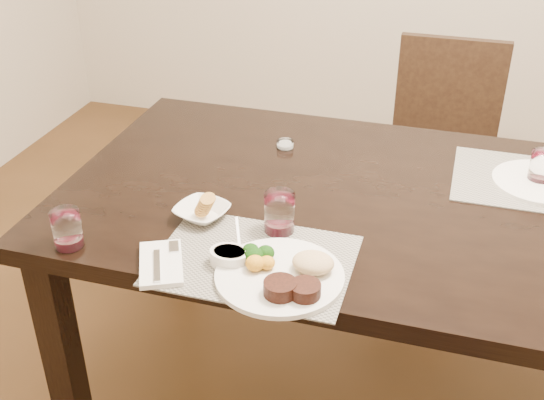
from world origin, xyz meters
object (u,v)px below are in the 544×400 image
(chair_far, at_px, (442,143))
(steak_knife, at_px, (314,287))
(cracker_bowl, at_px, (202,212))
(far_plate, at_px, (539,182))
(dinner_plate, at_px, (285,274))
(wine_glass_near, at_px, (279,214))

(chair_far, bearing_deg, steak_knife, -98.38)
(chair_far, relative_size, steak_knife, 3.97)
(steak_knife, bearing_deg, cracker_bowl, 132.60)
(cracker_bowl, bearing_deg, far_plate, 27.32)
(chair_far, distance_m, dinner_plate, 1.42)
(chair_far, distance_m, cracker_bowl, 1.32)
(cracker_bowl, bearing_deg, wine_glass_near, -0.25)
(dinner_plate, bearing_deg, wine_glass_near, 132.24)
(steak_knife, bearing_deg, wine_glass_near, 107.54)
(steak_knife, xyz_separation_m, cracker_bowl, (-0.35, 0.21, 0.01))
(steak_knife, distance_m, wine_glass_near, 0.25)
(steak_knife, height_order, cracker_bowl, cracker_bowl)
(chair_far, height_order, far_plate, chair_far)
(steak_knife, relative_size, wine_glass_near, 2.15)
(wine_glass_near, distance_m, far_plate, 0.77)
(dinner_plate, xyz_separation_m, far_plate, (0.57, 0.63, -0.01))
(steak_knife, xyz_separation_m, wine_glass_near, (-0.14, 0.21, 0.04))
(wine_glass_near, bearing_deg, cracker_bowl, 179.75)
(cracker_bowl, xyz_separation_m, wine_glass_near, (0.21, -0.00, 0.03))
(chair_far, relative_size, cracker_bowl, 5.51)
(far_plate, bearing_deg, steak_knife, -127.69)
(chair_far, xyz_separation_m, wine_glass_near, (-0.34, -1.17, 0.30))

